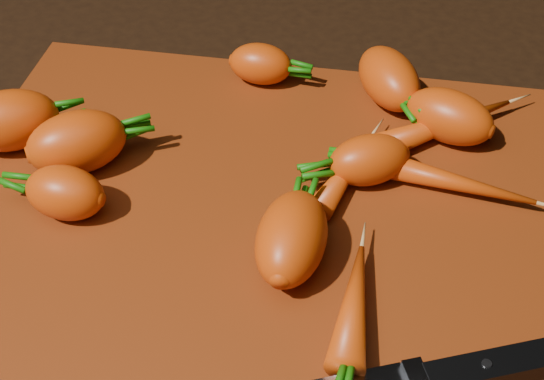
# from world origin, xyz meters

# --- Properties ---
(ground) EXTENTS (2.00, 2.00, 0.01)m
(ground) POSITION_xyz_m (0.00, 0.00, -0.01)
(ground) COLOR black
(cutting_board) EXTENTS (0.50, 0.40, 0.01)m
(cutting_board) POSITION_xyz_m (0.00, 0.00, 0.01)
(cutting_board) COLOR #66260C
(cutting_board) RESTS_ON ground
(carrot_0) EXTENTS (0.09, 0.08, 0.05)m
(carrot_0) POSITION_xyz_m (-0.22, 0.05, 0.04)
(carrot_0) COLOR #CE3D05
(carrot_0) RESTS_ON cutting_board
(carrot_1) EXTENTS (0.06, 0.05, 0.04)m
(carrot_1) POSITION_xyz_m (-0.15, -0.02, 0.03)
(carrot_1) COLOR #CE3D05
(carrot_1) RESTS_ON cutting_board
(carrot_2) EXTENTS (0.08, 0.09, 0.05)m
(carrot_2) POSITION_xyz_m (0.08, 0.16, 0.03)
(carrot_2) COLOR #CE3D05
(carrot_2) RESTS_ON cutting_board
(carrot_3) EXTENTS (0.05, 0.08, 0.05)m
(carrot_3) POSITION_xyz_m (0.02, -0.04, 0.04)
(carrot_3) COLOR #CE3D05
(carrot_3) RESTS_ON cutting_board
(carrot_4) EXTENTS (0.07, 0.06, 0.04)m
(carrot_4) POSITION_xyz_m (0.07, 0.05, 0.03)
(carrot_4) COLOR #CE3D05
(carrot_4) RESTS_ON cutting_board
(carrot_5) EXTENTS (0.06, 0.04, 0.04)m
(carrot_5) POSITION_xyz_m (-0.04, 0.17, 0.03)
(carrot_5) COLOR #CE3D05
(carrot_5) RESTS_ON cutting_board
(carrot_6) EXTENTS (0.09, 0.07, 0.04)m
(carrot_6) POSITION_xyz_m (0.13, 0.12, 0.03)
(carrot_6) COLOR #CE3D05
(carrot_6) RESTS_ON cutting_board
(carrot_7) EXTENTS (0.05, 0.10, 0.02)m
(carrot_7) POSITION_xyz_m (0.05, 0.05, 0.02)
(carrot_7) COLOR #CE3D05
(carrot_7) RESTS_ON cutting_board
(carrot_8) EXTENTS (0.14, 0.05, 0.02)m
(carrot_8) POSITION_xyz_m (0.12, 0.05, 0.02)
(carrot_8) COLOR #CE3D05
(carrot_8) RESTS_ON cutting_board
(carrot_9) EXTENTS (0.03, 0.10, 0.03)m
(carrot_9) POSITION_xyz_m (0.07, -0.08, 0.02)
(carrot_9) COLOR #CE3D05
(carrot_9) RESTS_ON cutting_board
(carrot_10) EXTENTS (0.13, 0.10, 0.02)m
(carrot_10) POSITION_xyz_m (0.12, 0.12, 0.02)
(carrot_10) COLOR #CE3D05
(carrot_10) RESTS_ON cutting_board
(carrot_11) EXTENTS (0.09, 0.08, 0.05)m
(carrot_11) POSITION_xyz_m (-0.16, 0.03, 0.04)
(carrot_11) COLOR #CE3D05
(carrot_11) RESTS_ON cutting_board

